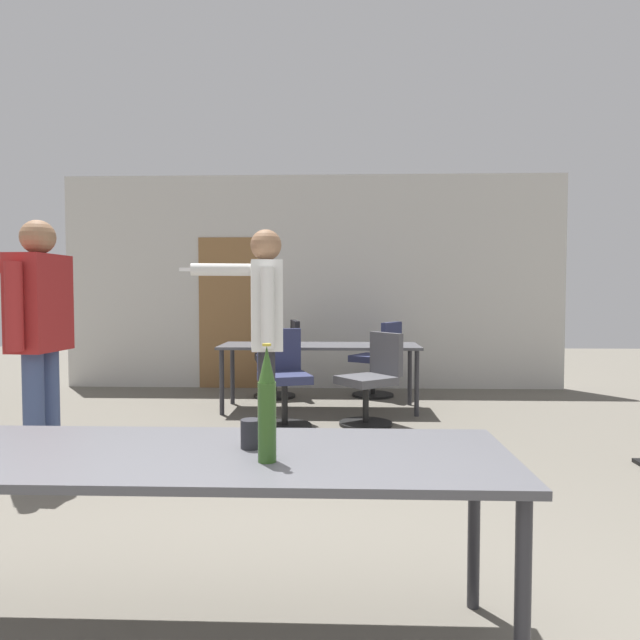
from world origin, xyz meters
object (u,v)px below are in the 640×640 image
Objects in this scene: office_chair_mid_tucked at (283,381)px; beer_bottle at (267,406)px; office_chair_far_right at (378,361)px; drink_cup at (251,434)px; person_right_polo at (38,321)px; person_near_casual at (264,320)px; office_chair_far_left at (372,382)px; office_chair_near_pushed at (280,361)px.

beer_bottle is (0.31, -3.60, 0.47)m from office_chair_mid_tucked.
office_chair_far_right is 5.11m from drink_cup.
person_near_casual is at bearing -73.94° from person_right_polo.
person_right_polo reaches higher than beer_bottle.
drink_cup is at bearing -156.37° from office_chair_far_right.
office_chair_mid_tucked is 3.65m from beer_bottle.
office_chair_far_left is at bearing 168.88° from office_chair_mid_tucked.
office_chair_near_pushed is at bearing -0.54° from office_chair_far_left.
office_chair_near_pushed is (1.42, 3.05, -0.64)m from person_right_polo.
person_near_casual is 2.49m from beer_bottle.
person_near_casual is 3.01m from office_chair_far_right.
person_right_polo is at bearing 86.14° from office_chair_far_left.
person_near_casual is 1.67m from office_chair_far_left.
office_chair_far_left is 2.25× the size of beer_bottle.
beer_bottle is 3.79× the size of drink_cup.
office_chair_mid_tucked is (1.61, 1.50, -0.65)m from person_right_polo.
person_right_polo is 4.13m from office_chair_far_right.
office_chair_far_right reaches higher than office_chair_far_left.
office_chair_far_left is 8.54× the size of drink_cup.
person_near_casual is at bearing 96.39° from drink_cup.
beer_bottle reaches higher than office_chair_far_right.
office_chair_near_pushed is 1.02× the size of office_chair_mid_tucked.
beer_bottle reaches higher than office_chair_far_left.
office_chair_near_pushed is 1.56m from office_chair_mid_tucked.
drink_cup is at bearing 133.12° from office_chair_far_left.
office_chair_near_pushed reaches higher than office_chair_far_right.
office_chair_near_pushed is at bearing 94.77° from drink_cup.
office_chair_far_right is at bearing -30.62° from person_near_casual.
office_chair_near_pushed is at bearing 125.19° from office_chair_far_right.
office_chair_near_pushed is at bearing -100.83° from office_chair_mid_tucked.
person_near_casual reaches higher than office_chair_far_right.
beer_bottle is (-0.72, -5.21, 0.47)m from office_chair_far_right.
person_right_polo reaches higher than person_near_casual.
person_right_polo is 2.69m from drink_cup.
person_near_casual reaches higher than office_chair_far_left.
person_near_casual is 4.45× the size of beer_bottle.
person_right_polo is at bearing 142.40° from office_chair_near_pushed.
person_near_casual is 1.90× the size of office_chair_far_right.
office_chair_mid_tucked is (-0.87, -0.10, 0.03)m from office_chair_far_left.
office_chair_near_pushed reaches higher than drink_cup.
office_chair_mid_tucked is (0.03, 1.14, -0.64)m from person_near_casual.
office_chair_mid_tucked is at bearing 94.92° from beer_bottle.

